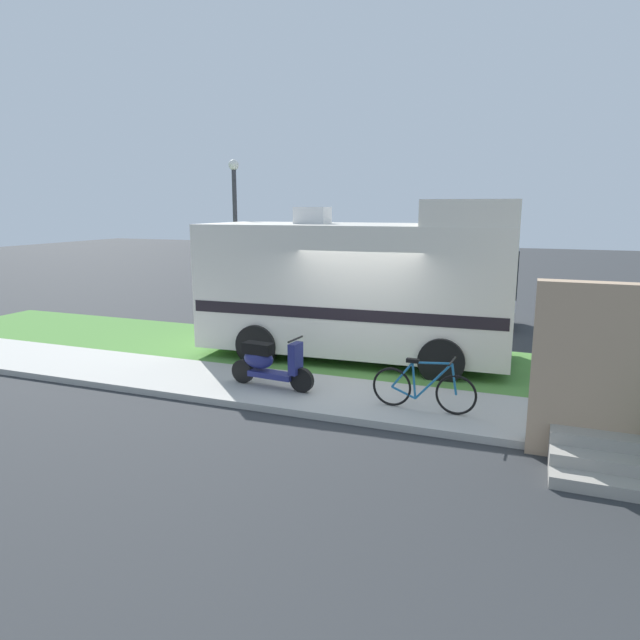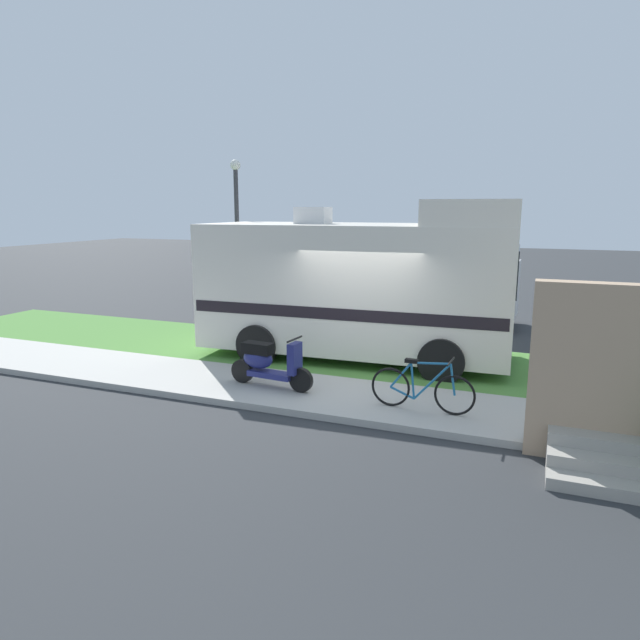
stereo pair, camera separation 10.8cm
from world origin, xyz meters
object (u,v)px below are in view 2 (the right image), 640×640
bicycle (422,388)px  street_lamp_post (237,229)px  motorhome_rv (361,285)px  pickup_truck_near (446,290)px  bottle_green (633,432)px  scooter (268,362)px

bicycle → street_lamp_post: size_ratio=0.37×
motorhome_rv → street_lamp_post: bearing=154.6°
pickup_truck_near → bottle_green: (3.92, -7.84, -0.75)m
motorhome_rv → street_lamp_post: 4.78m
pickup_truck_near → street_lamp_post: (-5.31, -2.72, 1.78)m
bicycle → pickup_truck_near: (-0.91, 7.78, 0.49)m
motorhome_rv → bottle_green: bearing=-31.8°
pickup_truck_near → street_lamp_post: bearing=-152.9°
motorhome_rv → bicycle: motorhome_rv is taller
pickup_truck_near → street_lamp_post: size_ratio=1.12×
scooter → bicycle: 2.87m
motorhome_rv → pickup_truck_near: bearing=76.8°
bicycle → pickup_truck_near: bearing=96.7°
scooter → bottle_green: bearing=-2.4°
bicycle → bottle_green: bicycle is taller
bicycle → bottle_green: 3.03m
street_lamp_post → pickup_truck_near: bearing=27.1°
street_lamp_post → scooter: bearing=-55.3°
bottle_green → street_lamp_post: size_ratio=0.06×
pickup_truck_near → street_lamp_post: 6.23m
motorhome_rv → scooter: size_ratio=4.00×
motorhome_rv → scooter: 3.18m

